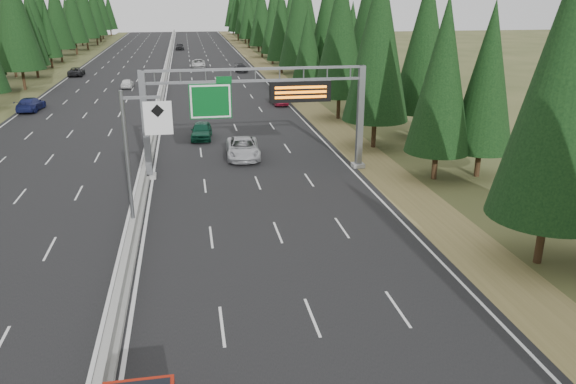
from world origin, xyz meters
name	(u,v)px	position (x,y,z in m)	size (l,w,h in m)	color
road	(164,86)	(0.00, 80.00, 0.04)	(32.00, 260.00, 0.08)	black
shoulder_right	(282,83)	(17.80, 80.00, 0.03)	(3.60, 260.00, 0.06)	olive
shoulder_left	(36,89)	(-17.80, 80.00, 0.03)	(3.60, 260.00, 0.06)	#38431F
median_barrier	(163,83)	(0.00, 80.00, 0.41)	(0.70, 260.00, 0.85)	gray
sign_gantry	(265,104)	(8.92, 34.88, 5.27)	(16.75, 0.98, 7.80)	slate
hov_sign_pole	(138,152)	(0.58, 24.97, 4.72)	(2.80, 0.50, 8.00)	slate
tree_row_right	(320,23)	(22.13, 73.70, 9.13)	(12.14, 244.59, 18.65)	black
silver_minivan	(243,148)	(7.65, 39.32, 0.87)	(2.63, 5.71, 1.59)	#B7B8BC
car_ahead_green	(201,130)	(4.49, 46.38, 0.86)	(1.84, 4.56, 1.56)	#135339
car_ahead_dkred	(279,99)	(14.38, 62.11, 0.81)	(1.54, 4.42, 1.46)	#5D0D1B
car_ahead_dkgrey	(241,68)	(12.82, 93.77, 0.74)	(1.86, 4.58, 1.33)	black
car_ahead_white	(198,63)	(5.74, 101.26, 0.82)	(2.45, 5.32, 1.48)	silver
car_ahead_far	(180,46)	(2.24, 138.06, 0.88)	(1.89, 4.69, 1.60)	black
car_onc_blue	(31,104)	(-14.50, 63.31, 0.86)	(2.19, 5.39, 1.56)	navy
car_onc_white	(127,83)	(-5.05, 78.85, 0.73)	(1.54, 3.83, 1.30)	white
car_onc_far	(76,72)	(-14.50, 93.50, 0.78)	(2.33, 5.05, 1.40)	black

